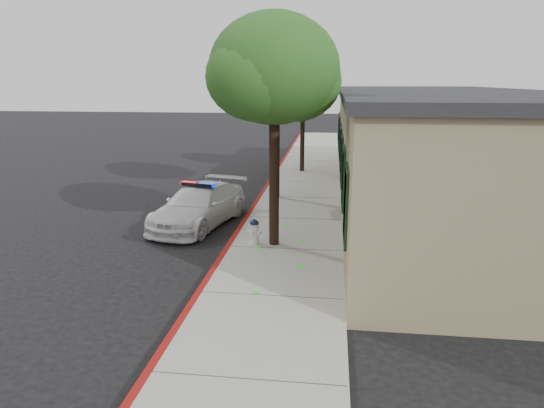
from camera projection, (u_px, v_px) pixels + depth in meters
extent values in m
plane|color=black|center=(196.00, 298.00, 10.59)|extent=(120.00, 120.00, 0.00)
cube|color=gray|center=(283.00, 251.00, 13.27)|extent=(3.20, 60.00, 0.15)
cube|color=maroon|center=(228.00, 248.00, 13.45)|extent=(0.14, 60.00, 0.16)
cube|color=#8A795A|center=(438.00, 152.00, 17.95)|extent=(7.00, 20.00, 4.00)
cube|color=black|center=(443.00, 93.00, 17.42)|extent=(7.30, 20.30, 0.24)
cube|color=black|center=(346.00, 204.00, 10.69)|extent=(0.08, 1.48, 1.68)
cube|color=black|center=(343.00, 178.00, 13.58)|extent=(0.08, 1.48, 1.68)
cube|color=black|center=(342.00, 160.00, 16.46)|extent=(0.08, 1.48, 1.68)
cube|color=black|center=(341.00, 148.00, 19.35)|extent=(0.08, 1.48, 1.68)
cube|color=black|center=(340.00, 139.00, 22.23)|extent=(0.08, 1.48, 1.68)
cube|color=black|center=(339.00, 133.00, 25.11)|extent=(0.08, 1.48, 1.68)
cube|color=black|center=(339.00, 127.00, 28.00)|extent=(0.08, 1.48, 1.68)
imported|color=silver|center=(199.00, 206.00, 15.75)|extent=(2.76, 4.76, 1.30)
cube|color=black|center=(198.00, 184.00, 15.58)|extent=(1.23, 0.54, 0.10)
cube|color=red|center=(189.00, 183.00, 15.68)|extent=(0.56, 0.35, 0.11)
cube|color=#0C23CC|center=(207.00, 185.00, 15.47)|extent=(0.56, 0.35, 0.11)
cylinder|color=silver|center=(254.00, 242.00, 13.65)|extent=(0.29, 0.29, 0.05)
cylinder|color=silver|center=(254.00, 234.00, 13.59)|extent=(0.24, 0.24, 0.47)
cylinder|color=silver|center=(254.00, 225.00, 13.52)|extent=(0.28, 0.28, 0.03)
ellipsoid|color=black|center=(254.00, 223.00, 13.51)|extent=(0.25, 0.25, 0.19)
cylinder|color=black|center=(254.00, 220.00, 13.49)|extent=(0.06, 0.06, 0.05)
cylinder|color=silver|center=(250.00, 232.00, 13.64)|extent=(0.13, 0.12, 0.09)
cylinder|color=silver|center=(259.00, 233.00, 13.52)|extent=(0.13, 0.12, 0.09)
cylinder|color=silver|center=(252.00, 234.00, 13.45)|extent=(0.15, 0.14, 0.12)
cylinder|color=black|center=(274.00, 177.00, 13.16)|extent=(0.27, 0.27, 3.78)
ellipsoid|color=#2D571B|center=(274.00, 69.00, 12.45)|extent=(3.36, 3.36, 2.85)
ellipsoid|color=#2D571B|center=(294.00, 81.00, 12.85)|extent=(2.52, 2.52, 2.14)
ellipsoid|color=#2D571B|center=(258.00, 77.00, 12.19)|extent=(2.62, 2.62, 2.23)
cylinder|color=black|center=(276.00, 147.00, 18.62)|extent=(0.27, 0.27, 3.90)
ellipsoid|color=#204616|center=(276.00, 68.00, 17.91)|extent=(3.27, 3.27, 2.78)
ellipsoid|color=#204616|center=(287.00, 77.00, 18.32)|extent=(2.64, 2.64, 2.24)
ellipsoid|color=#204616|center=(265.00, 74.00, 17.72)|extent=(2.53, 2.53, 2.15)
cylinder|color=black|center=(302.00, 141.00, 24.16)|extent=(0.22, 0.22, 2.98)
ellipsoid|color=#19511A|center=(303.00, 95.00, 23.61)|extent=(2.55, 2.55, 2.17)
ellipsoid|color=#19511A|center=(310.00, 100.00, 23.95)|extent=(1.96, 1.96, 1.66)
ellipsoid|color=#19511A|center=(300.00, 98.00, 23.34)|extent=(2.04, 2.04, 1.74)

